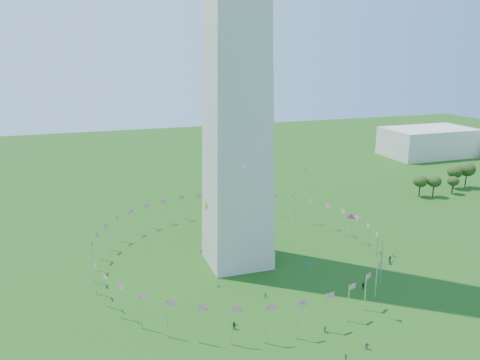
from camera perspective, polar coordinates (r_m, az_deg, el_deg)
The scene contains 5 objects.
flag_ring at distance 135.67m, azimuth -0.36°, elevation -8.14°, with size 80.24×80.24×9.00m.
gov_building_east_a at distance 293.04m, azimuth 21.94°, elevation 4.33°, with size 50.00×30.00×16.00m, color beige.
crowd at distance 101.27m, azimuth 14.59°, elevation -20.01°, with size 92.70×77.81×1.97m.
kites_aloft at distance 106.97m, azimuth 7.51°, elevation -5.54°, with size 113.84×67.42×39.97m.
tree_line_east at distance 225.97m, azimuth 26.00°, elevation 0.07°, with size 53.39×16.01×11.18m.
Camera 1 is at (-39.07, -68.06, 58.75)m, focal length 35.00 mm.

